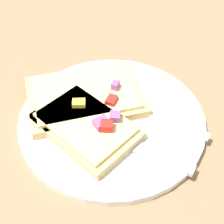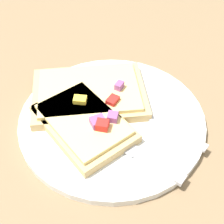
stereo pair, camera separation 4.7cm
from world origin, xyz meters
name	(u,v)px [view 1 (the left image)]	position (x,y,z in m)	size (l,w,h in m)	color
ground_plane	(112,122)	(0.00, 0.00, 0.00)	(4.00, 4.00, 0.00)	#7F6647
plate	(112,119)	(0.00, 0.00, 0.01)	(0.28, 0.28, 0.01)	white
fork	(134,107)	(-0.02, -0.03, 0.01)	(0.22, 0.04, 0.01)	#B7B7BC
knife	(138,147)	(-0.06, 0.03, 0.01)	(0.19, 0.04, 0.01)	#B7B7BC
pizza_slice_main	(85,95)	(0.06, -0.01, 0.02)	(0.21, 0.22, 0.03)	tan
pizza_slice_corner	(86,126)	(0.01, 0.04, 0.02)	(0.16, 0.12, 0.03)	tan
crumb_scatter	(135,113)	(-0.03, -0.02, 0.02)	(0.01, 0.09, 0.01)	tan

